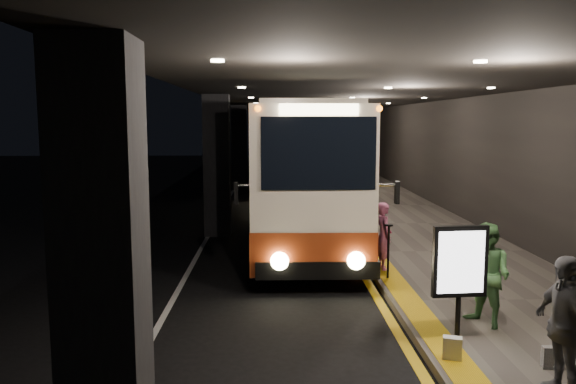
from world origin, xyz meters
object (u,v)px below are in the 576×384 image
object	(u,v)px
stanchion_post	(388,252)
passenger_boarding	(384,236)
coach_second	(283,151)
bag_plain	(452,348)
coach_third	(283,143)
passenger_waiting_grey	(564,326)
passenger_waiting_green	(487,275)
info_sign	(460,264)
coach_main	(302,176)
bag_polka	(552,357)

from	to	relation	value
stanchion_post	passenger_boarding	bearing A→B (deg)	86.32
coach_second	bag_plain	distance (m)	23.73
coach_third	passenger_waiting_grey	bearing A→B (deg)	-88.98
passenger_boarding	passenger_waiting_green	distance (m)	3.82
coach_second	info_sign	xyz separation A→B (m)	(2.31, -22.90, -0.55)
passenger_boarding	stanchion_post	bearing A→B (deg)	168.79
passenger_boarding	coach_main	bearing A→B (deg)	12.39
coach_second	stanchion_post	size ratio (longest dim) A/B	10.84
coach_main	info_sign	world-z (taller)	coach_main
bag_plain	passenger_boarding	bearing A→B (deg)	90.23
passenger_boarding	stanchion_post	world-z (taller)	passenger_boarding
passenger_waiting_green	bag_polka	world-z (taller)	passenger_waiting_green
coach_main	stanchion_post	world-z (taller)	coach_main
coach_second	passenger_waiting_grey	size ratio (longest dim) A/B	7.14
passenger_boarding	bag_polka	world-z (taller)	passenger_boarding
passenger_waiting_green	stanchion_post	bearing A→B (deg)	169.35
passenger_waiting_grey	coach_main	bearing A→B (deg)	-172.89
passenger_waiting_grey	bag_plain	world-z (taller)	passenger_waiting_grey
bag_polka	passenger_waiting_green	bearing A→B (deg)	100.75
passenger_waiting_grey	info_sign	xyz separation A→B (m)	(-0.71, 1.80, 0.34)
passenger_waiting_grey	stanchion_post	xyz separation A→B (m)	(-1.08, 5.33, -0.31)
passenger_waiting_grey	bag_polka	bearing A→B (deg)	152.88
coach_main	bag_plain	bearing A→B (deg)	-79.29
passenger_waiting_green	info_sign	size ratio (longest dim) A/B	0.96
passenger_boarding	passenger_waiting_green	xyz separation A→B (m)	(1.00, -3.68, 0.09)
info_sign	stanchion_post	bearing A→B (deg)	91.38
passenger_waiting_grey	coach_third	bearing A→B (deg)	177.29
passenger_boarding	info_sign	bearing A→B (deg)	176.80
passenger_waiting_grey	bag_plain	xyz separation A→B (m)	(-1.01, 1.11, -0.74)
bag_plain	info_sign	xyz separation A→B (m)	(0.31, 0.70, 1.07)
bag_plain	coach_third	bearing A→B (deg)	92.84
coach_main	bag_plain	xyz separation A→B (m)	(1.68, -9.59, -1.57)
coach_third	passenger_boarding	xyz separation A→B (m)	(1.74, -30.44, -0.97)
coach_main	info_sign	xyz separation A→B (m)	(1.99, -8.89, -0.50)
coach_main	info_sign	distance (m)	9.12
passenger_waiting_grey	bag_plain	distance (m)	1.67
stanchion_post	passenger_waiting_green	bearing A→B (deg)	-70.04
passenger_boarding	bag_polka	size ratio (longest dim) A/B	5.07
coach_second	passenger_waiting_green	xyz separation A→B (m)	(2.99, -22.28, -0.91)
coach_second	passenger_boarding	bearing A→B (deg)	-85.60
coach_second	coach_third	size ratio (longest dim) A/B	1.01
passenger_waiting_green	stanchion_post	world-z (taller)	passenger_waiting_green
stanchion_post	bag_polka	bearing A→B (deg)	-73.27
passenger_boarding	info_sign	distance (m)	4.34
stanchion_post	bag_plain	bearing A→B (deg)	-89.05
coach_third	passenger_boarding	world-z (taller)	coach_third
coach_third	stanchion_post	bearing A→B (deg)	-90.23
coach_second	info_sign	size ratio (longest dim) A/B	7.03
coach_main	passenger_boarding	world-z (taller)	coach_main
coach_second	passenger_waiting_green	bearing A→B (deg)	-84.05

